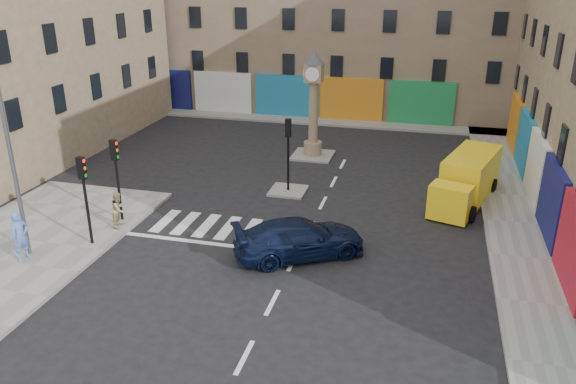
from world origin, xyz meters
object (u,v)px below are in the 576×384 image
at_px(lamp_post, 8,140).
at_px(traffic_light_left_far, 116,167).
at_px(clock_pillar, 314,98).
at_px(pedestrian_blue, 20,236).
at_px(pedestrian_tan, 119,209).
at_px(yellow_van, 467,179).
at_px(navy_sedan, 300,238).
at_px(traffic_light_island, 288,143).
at_px(traffic_light_left_near, 84,187).

bearing_deg(lamp_post, traffic_light_left_far, 63.43).
bearing_deg(clock_pillar, lamp_post, -118.35).
xyz_separation_m(clock_pillar, pedestrian_blue, (-8.09, -15.63, -2.42)).
distance_m(lamp_post, clock_pillar, 17.31).
bearing_deg(pedestrian_tan, yellow_van, -68.51).
bearing_deg(pedestrian_blue, lamp_post, 28.54).
distance_m(traffic_light_left_far, navy_sedan, 8.69).
height_order(traffic_light_left_far, pedestrian_blue, traffic_light_left_far).
height_order(yellow_van, pedestrian_blue, yellow_van).
height_order(traffic_light_island, clock_pillar, clock_pillar).
height_order(lamp_post, yellow_van, lamp_post).
relative_size(traffic_light_left_far, navy_sedan, 0.71).
bearing_deg(pedestrian_blue, traffic_light_island, -25.59).
bearing_deg(pedestrian_tan, lamp_post, 140.62).
xyz_separation_m(lamp_post, pedestrian_tan, (2.20, 3.14, -3.85)).
distance_m(traffic_light_island, pedestrian_tan, 8.68).
relative_size(traffic_light_island, navy_sedan, 0.71).
bearing_deg(navy_sedan, clock_pillar, -21.59).
distance_m(navy_sedan, yellow_van, 10.00).
bearing_deg(traffic_light_left_near, navy_sedan, 8.93).
bearing_deg(traffic_light_left_near, pedestrian_blue, -134.39).
xyz_separation_m(traffic_light_left_near, traffic_light_left_far, (0.00, 2.40, 0.00)).
relative_size(navy_sedan, yellow_van, 0.80).
bearing_deg(traffic_light_left_far, pedestrian_tan, -65.46).
bearing_deg(yellow_van, traffic_light_left_near, -132.27).
bearing_deg(traffic_light_left_near, clock_pillar, 65.45).
bearing_deg(yellow_van, lamp_post, -131.58).
height_order(traffic_light_left_near, traffic_light_left_far, same).
xyz_separation_m(yellow_van, pedestrian_tan, (-14.68, -7.12, -0.18)).
xyz_separation_m(lamp_post, navy_sedan, (10.32, 2.72, -4.04)).
bearing_deg(clock_pillar, pedestrian_blue, -117.38).
distance_m(navy_sedan, pedestrian_blue, 10.70).
height_order(traffic_light_left_far, yellow_van, traffic_light_left_far).
relative_size(clock_pillar, pedestrian_blue, 3.12).
xyz_separation_m(traffic_light_left_near, yellow_van, (14.98, 8.86, -1.51)).
bearing_deg(lamp_post, pedestrian_tan, 55.01).
relative_size(traffic_light_left_far, clock_pillar, 0.61).
xyz_separation_m(traffic_light_left_far, navy_sedan, (8.42, -1.08, -1.87)).
relative_size(traffic_light_left_near, clock_pillar, 0.61).
bearing_deg(lamp_post, clock_pillar, 61.65).
relative_size(lamp_post, navy_sedan, 1.60).
bearing_deg(traffic_light_left_near, yellow_van, 30.62).
height_order(lamp_post, navy_sedan, lamp_post).
xyz_separation_m(traffic_light_left_near, navy_sedan, (8.42, 1.32, -1.87)).
xyz_separation_m(traffic_light_island, clock_pillar, (0.00, 6.00, 0.96)).
bearing_deg(lamp_post, traffic_light_left_near, 36.38).
distance_m(traffic_light_island, navy_sedan, 7.06).
distance_m(traffic_light_left_near, traffic_light_island, 10.03).
height_order(traffic_light_island, navy_sedan, traffic_light_island).
height_order(traffic_light_island, yellow_van, traffic_light_island).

